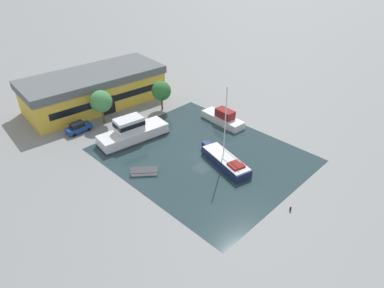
{
  "coord_description": "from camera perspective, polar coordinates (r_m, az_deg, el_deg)",
  "views": [
    {
      "loc": [
        -31.59,
        -29.1,
        29.08
      ],
      "look_at": [
        0.0,
        2.16,
        1.0
      ],
      "focal_mm": 32.0,
      "sensor_mm": 36.0,
      "label": 1
    }
  ],
  "objects": [
    {
      "name": "ground_plane",
      "position": [
        51.87,
        1.7,
        -1.83
      ],
      "size": [
        440.0,
        440.0,
        0.0
      ],
      "primitive_type": "plane",
      "color": "gray"
    },
    {
      "name": "water_canal",
      "position": [
        51.87,
        1.7,
        -1.83
      ],
      "size": [
        24.04,
        28.77,
        0.01
      ],
      "primitive_type": "cube",
      "color": "#23383D",
      "rests_on": "ground"
    },
    {
      "name": "warehouse_building",
      "position": [
        68.54,
        -15.94,
        8.84
      ],
      "size": [
        27.07,
        13.69,
        6.34
      ],
      "rotation": [
        0.0,
        0.0,
        -0.1
      ],
      "color": "gold",
      "rests_on": "ground"
    },
    {
      "name": "quay_tree_near_building",
      "position": [
        60.53,
        -14.91,
        6.86
      ],
      "size": [
        3.79,
        3.79,
        6.09
      ],
      "color": "brown",
      "rests_on": "ground"
    },
    {
      "name": "quay_tree_by_water",
      "position": [
        63.69,
        -5.13,
        8.82
      ],
      "size": [
        3.59,
        3.59,
        5.66
      ],
      "color": "brown",
      "rests_on": "ground"
    },
    {
      "name": "parked_car",
      "position": [
        60.32,
        -18.4,
        2.63
      ],
      "size": [
        4.29,
        1.78,
        1.79
      ],
      "rotation": [
        0.0,
        0.0,
        4.7
      ],
      "color": "navy",
      "rests_on": "ground"
    },
    {
      "name": "sailboat_moored",
      "position": [
        49.61,
        5.51,
        -2.72
      ],
      "size": [
        4.73,
        10.05,
        11.99
      ],
      "rotation": [
        0.0,
        0.0,
        -0.25
      ],
      "color": "#19234C",
      "rests_on": "water_canal"
    },
    {
      "name": "motor_cruiser",
      "position": [
        55.69,
        -9.94,
        2.01
      ],
      "size": [
        11.86,
        5.31,
        4.01
      ],
      "rotation": [
        0.0,
        0.0,
        1.43
      ],
      "color": "silver",
      "rests_on": "water_canal"
    },
    {
      "name": "small_dinghy",
      "position": [
        48.46,
        -7.97,
        -4.53
      ],
      "size": [
        3.83,
        3.62,
        0.56
      ],
      "rotation": [
        0.0,
        0.0,
        4.0
      ],
      "color": "silver",
      "rests_on": "water_canal"
    },
    {
      "name": "cabin_boat",
      "position": [
        60.3,
        5.22,
        4.33
      ],
      "size": [
        3.25,
        8.43,
        2.65
      ],
      "rotation": [
        0.0,
        0.0,
        -0.08
      ],
      "color": "silver",
      "rests_on": "water_canal"
    },
    {
      "name": "mooring_bollard",
      "position": [
        43.82,
        16.1,
        -10.31
      ],
      "size": [
        0.24,
        0.24,
        0.61
      ],
      "color": "black",
      "rests_on": "ground"
    }
  ]
}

